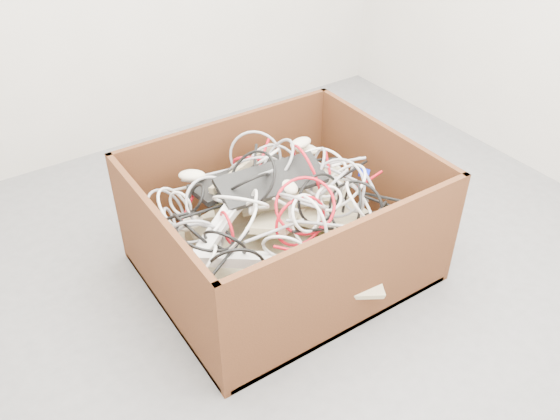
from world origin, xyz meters
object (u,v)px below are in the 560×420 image
power_strip_right (233,259)px  vga_plug (364,173)px  cardboard_box (280,243)px  power_strip_left (213,235)px

power_strip_right → vga_plug: power_strip_right is taller
cardboard_box → power_strip_right: bearing=-151.9°
power_strip_left → power_strip_right: 0.12m
power_strip_left → vga_plug: power_strip_left is taller
vga_plug → power_strip_right: bearing=-121.6°
cardboard_box → power_strip_right: size_ratio=3.84×
cardboard_box → power_strip_left: (-0.33, -0.06, 0.23)m
power_strip_left → cardboard_box: bearing=-20.2°
power_strip_left → vga_plug: 0.76m
power_strip_left → power_strip_right: power_strip_left is taller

